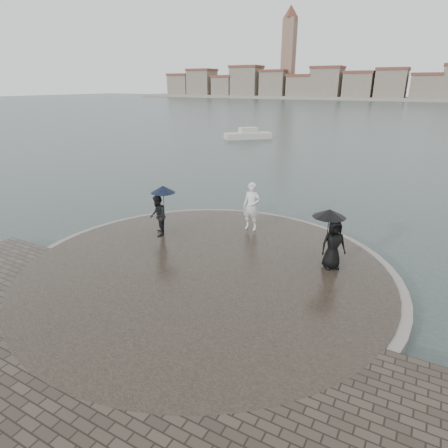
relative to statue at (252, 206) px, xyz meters
The scene contains 8 objects.
ground 7.50m from the statue, 89.01° to the right, with size 400.00×400.00×0.00m, color #2B3835.
kerb_ring 4.05m from the statue, 88.11° to the right, with size 12.50×12.50×0.32m, color gray.
quay_tip 4.05m from the statue, 88.11° to the right, with size 11.90×11.90×0.36m, color #2D261E.
statue is the anchor object (origin of this frame).
visitor_left 3.73m from the statue, 141.10° to the right, with size 1.22×1.09×2.04m.
visitor_right 4.15m from the statue, 26.61° to the right, with size 1.28×1.09×1.95m.
far_skyline 153.52m from the statue, 92.30° to the left, with size 260.00×20.00×37.00m.
boats 35.76m from the statue, 79.97° to the left, with size 36.61×17.54×1.50m.
Camera 1 is at (5.91, -5.91, 6.03)m, focal length 30.00 mm.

